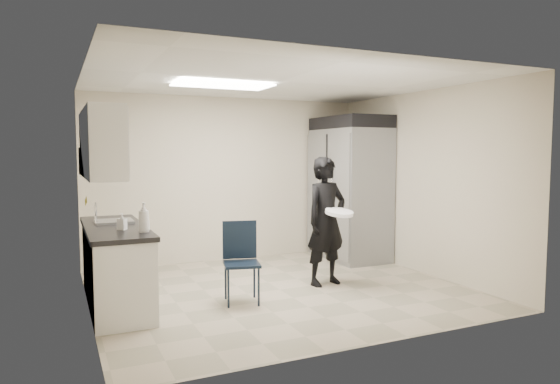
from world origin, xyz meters
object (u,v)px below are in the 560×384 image
lower_counter (116,268)px  commercial_fridge (350,194)px  man_tuxedo (326,221)px  folding_chair (242,264)px

lower_counter → commercial_fridge: (3.78, 1.07, 0.62)m
commercial_fridge → man_tuxedo: size_ratio=1.26×
commercial_fridge → folding_chair: size_ratio=2.32×
commercial_fridge → man_tuxedo: bearing=-132.3°
lower_counter → commercial_fridge: bearing=15.9°
folding_chair → commercial_fridge: bearing=45.9°
lower_counter → folding_chair: 1.42m
lower_counter → man_tuxedo: man_tuxedo is taller
lower_counter → commercial_fridge: 3.98m
lower_counter → man_tuxedo: bearing=-4.6°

